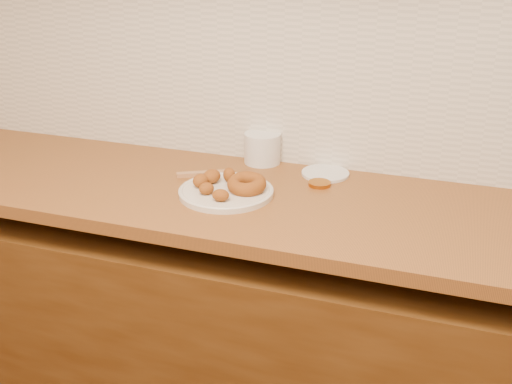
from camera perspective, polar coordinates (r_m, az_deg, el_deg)
wall_back at (r=1.87m, az=11.51°, el=15.07°), size 4.00×0.02×2.70m
base_cabinet at (r=1.97m, az=7.87°, el=-15.11°), size 3.60×0.60×0.77m
butcher_block at (r=1.92m, az=-10.65°, el=0.69°), size 2.30×0.62×0.04m
backsplash at (r=1.89m, az=11.09°, el=10.52°), size 3.60×0.02×0.60m
donut_plate at (r=1.76m, az=-2.87°, el=-0.00°), size 0.28×0.28×0.02m
ring_donut at (r=1.74m, az=-0.91°, el=0.79°), size 0.14×0.15×0.05m
fried_dough_chunks at (r=1.77m, az=-4.12°, el=1.00°), size 0.14×0.19×0.04m
plastic_tub at (r=2.00m, az=0.62°, el=4.22°), size 0.14×0.14×0.10m
tub_lid at (r=1.92m, az=6.62°, el=1.77°), size 0.19×0.19×0.01m
brass_jar_lid at (r=1.83m, az=6.07°, el=0.79°), size 0.08×0.08×0.01m
wooden_utensil at (r=1.91m, az=-4.99°, el=1.76°), size 0.16×0.10×0.01m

